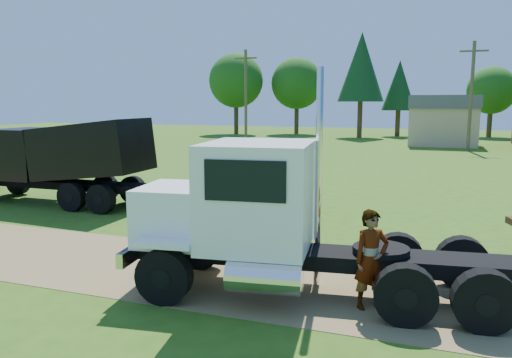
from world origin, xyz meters
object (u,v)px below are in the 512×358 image
(black_dump_truck, at_px, (62,157))
(spectator_a, at_px, (371,260))
(white_semi_tractor, at_px, (263,217))
(orange_pickup, at_px, (235,196))

(black_dump_truck, height_order, spectator_a, black_dump_truck)
(white_semi_tractor, bearing_deg, spectator_a, -11.05)
(black_dump_truck, bearing_deg, spectator_a, -26.86)
(orange_pickup, distance_m, spectator_a, 8.55)
(orange_pickup, bearing_deg, white_semi_tractor, -173.44)
(black_dump_truck, distance_m, spectator_a, 14.43)
(orange_pickup, bearing_deg, black_dump_truck, 71.13)
(black_dump_truck, relative_size, spectator_a, 4.02)
(white_semi_tractor, height_order, spectator_a, white_semi_tractor)
(white_semi_tractor, relative_size, orange_pickup, 1.51)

